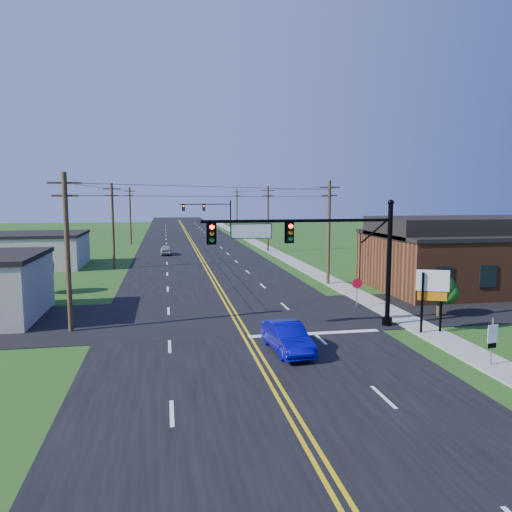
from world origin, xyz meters
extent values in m
plane|color=#254D16|center=(0.00, 0.00, 0.00)|extent=(260.00, 260.00, 0.00)
cube|color=black|center=(0.00, 50.00, 0.02)|extent=(16.00, 220.00, 0.04)
cube|color=black|center=(0.00, 12.00, 0.02)|extent=(70.00, 10.00, 0.04)
cube|color=gray|center=(10.50, 40.00, 0.04)|extent=(2.00, 160.00, 0.08)
cylinder|color=black|center=(8.80, 8.00, 3.60)|extent=(0.28, 0.28, 7.20)
cylinder|color=black|center=(8.80, 8.00, 0.25)|extent=(0.60, 0.60, 0.50)
sphere|color=black|center=(8.80, 8.00, 7.30)|extent=(0.36, 0.36, 0.36)
cylinder|color=black|center=(3.30, 8.00, 6.30)|extent=(11.00, 0.18, 0.18)
cube|color=#055C20|center=(0.60, 8.00, 5.75)|extent=(2.30, 0.06, 0.85)
cylinder|color=black|center=(8.80, 80.00, 3.60)|extent=(0.28, 0.28, 7.20)
cylinder|color=black|center=(8.80, 80.00, 0.25)|extent=(0.60, 0.60, 0.50)
sphere|color=black|center=(8.80, 80.00, 7.30)|extent=(0.36, 0.36, 0.36)
cylinder|color=black|center=(3.80, 80.00, 6.00)|extent=(10.00, 0.18, 0.18)
cube|color=#055C20|center=(0.60, 80.00, 5.45)|extent=(2.30, 0.06, 0.85)
cube|color=brown|center=(20.00, 18.00, 2.20)|extent=(14.00, 11.00, 4.40)
cube|color=black|center=(20.00, 18.00, 4.55)|extent=(14.20, 11.20, 0.30)
cube|color=beige|center=(-19.00, 38.00, 1.70)|extent=(12.00, 9.00, 3.40)
cube|color=black|center=(-19.00, 38.00, 3.55)|extent=(12.20, 9.20, 0.30)
cylinder|color=#352418|center=(-9.50, 10.00, 4.50)|extent=(0.28, 0.28, 9.00)
cube|color=#352418|center=(-9.50, 10.00, 8.40)|extent=(1.80, 0.12, 0.12)
cube|color=#352418|center=(-9.50, 10.00, 7.70)|extent=(1.40, 0.12, 0.12)
cylinder|color=#352418|center=(-9.50, 35.00, 4.50)|extent=(0.28, 0.28, 9.00)
cube|color=#352418|center=(-9.50, 35.00, 8.40)|extent=(1.80, 0.12, 0.12)
cube|color=#352418|center=(-9.50, 35.00, 7.70)|extent=(1.40, 0.12, 0.12)
cylinder|color=#352418|center=(-9.50, 62.00, 4.50)|extent=(0.28, 0.28, 9.00)
cube|color=#352418|center=(-9.50, 62.00, 8.40)|extent=(1.80, 0.12, 0.12)
cube|color=#352418|center=(-9.50, 62.00, 7.70)|extent=(1.40, 0.12, 0.12)
cylinder|color=#352418|center=(9.80, 22.00, 4.50)|extent=(0.28, 0.28, 9.00)
cube|color=#352418|center=(9.80, 22.00, 8.40)|extent=(1.80, 0.12, 0.12)
cube|color=#352418|center=(9.80, 22.00, 7.70)|extent=(1.40, 0.12, 0.12)
cylinder|color=#352418|center=(9.80, 48.00, 4.50)|extent=(0.28, 0.28, 9.00)
cube|color=#352418|center=(9.80, 48.00, 8.40)|extent=(1.80, 0.12, 0.12)
cube|color=#352418|center=(9.80, 48.00, 7.70)|extent=(1.40, 0.12, 0.12)
cylinder|color=#352418|center=(9.80, 78.00, 4.50)|extent=(0.28, 0.28, 9.00)
cube|color=#352418|center=(9.80, 78.00, 8.40)|extent=(1.80, 0.12, 0.12)
cube|color=#352418|center=(9.80, 78.00, 7.70)|extent=(1.40, 0.12, 0.12)
cylinder|color=#352418|center=(16.00, 26.00, 0.92)|extent=(0.24, 0.24, 1.85)
sphere|color=#154210|center=(16.00, 26.00, 2.60)|extent=(3.00, 3.00, 3.00)
cylinder|color=#352418|center=(13.00, 9.50, 0.66)|extent=(0.24, 0.24, 1.32)
sphere|color=#154210|center=(13.00, 9.50, 1.86)|extent=(2.00, 2.00, 2.00)
cylinder|color=#352418|center=(-14.00, 22.00, 0.77)|extent=(0.24, 0.24, 1.54)
sphere|color=#154210|center=(-14.00, 22.00, 2.17)|extent=(2.40, 2.40, 2.40)
imported|color=#070798|center=(1.71, 4.10, 0.72)|extent=(1.90, 4.51, 1.45)
imported|color=#A9AAAE|center=(-4.07, 46.61, 0.64)|extent=(1.63, 3.78, 1.27)
cylinder|color=slate|center=(10.33, 0.49, 1.12)|extent=(0.08, 0.08, 2.25)
cube|color=white|center=(10.33, 0.46, 1.79)|extent=(0.56, 0.13, 0.31)
cube|color=white|center=(10.33, 0.46, 1.38)|extent=(0.56, 0.13, 0.56)
cube|color=black|center=(10.33, 0.46, 0.97)|extent=(0.46, 0.11, 0.22)
cylinder|color=slate|center=(8.86, 12.98, 0.95)|extent=(0.07, 0.07, 1.91)
cylinder|color=maroon|center=(8.86, 12.95, 1.68)|extent=(0.72, 0.18, 0.73)
cylinder|color=black|center=(9.92, 6.03, 1.75)|extent=(0.18, 0.18, 3.49)
cylinder|color=black|center=(11.08, 6.03, 1.75)|extent=(0.18, 0.18, 3.49)
cube|color=silver|center=(10.50, 6.03, 3.01)|extent=(1.71, 0.88, 1.16)
cube|color=#CC720C|center=(10.50, 6.03, 2.13)|extent=(1.52, 0.78, 0.48)
camera|label=1|loc=(-4.08, -19.13, 7.70)|focal=35.00mm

